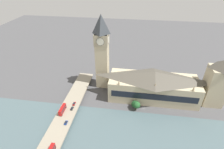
{
  "coord_description": "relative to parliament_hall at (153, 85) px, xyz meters",
  "views": [
    {
      "loc": [
        -120.26,
        10.95,
        110.63
      ],
      "look_at": [
        22.64,
        32.09,
        18.9
      ],
      "focal_mm": 28.0,
      "sensor_mm": 36.0,
      "label": 1
    }
  ],
  "objects": [
    {
      "name": "tree_embankment_mid",
      "position": [
        -20.53,
        14.29,
        -8.33
      ],
      "size": [
        6.4,
        6.4,
        9.14
      ],
      "color": "brown",
      "rests_on": "ground_plane"
    },
    {
      "name": "tree_embankment_near",
      "position": [
        -18.45,
        15.91,
        -9.52
      ],
      "size": [
        6.38,
        6.38,
        7.92
      ],
      "color": "brown",
      "rests_on": "ground_plane"
    },
    {
      "name": "car_northbound_lead",
      "position": [
        -48.18,
        68.95,
        -9.47
      ],
      "size": [
        4.16,
        1.92,
        1.38
      ],
      "color": "navy",
      "rests_on": "road_bridge"
    },
    {
      "name": "double_decker_bus_mid",
      "position": [
        -36.29,
        76.31,
        -7.43
      ],
      "size": [
        11.26,
        2.61,
        5.0
      ],
      "color": "red",
      "rests_on": "road_bridge"
    },
    {
      "name": "car_northbound_mid",
      "position": [
        -32.02,
        69.71,
        -9.48
      ],
      "size": [
        4.07,
        1.75,
        1.39
      ],
      "color": "black",
      "rests_on": "road_bridge"
    },
    {
      "name": "parliament_hall",
      "position": [
        0.0,
        0.0,
        0.0
      ],
      "size": [
        29.09,
        82.12,
        28.7
      ],
      "color": "#C1B28E",
      "rests_on": "ground_plane"
    },
    {
      "name": "car_northbound_tail",
      "position": [
        -25.96,
        69.81,
        -9.45
      ],
      "size": [
        4.62,
        1.83,
        1.43
      ],
      "color": "maroon",
      "rests_on": "road_bridge"
    },
    {
      "name": "victoria_tower",
      "position": [
        0.06,
        -53.49,
        8.1
      ],
      "size": [
        16.85,
        16.85,
        48.68
      ],
      "color": "#C1B28E",
      "rests_on": "ground_plane"
    },
    {
      "name": "road_bridge",
      "position": [
        -56.84,
        72.86,
        -10.97
      ],
      "size": [
        166.11,
        15.72,
        4.07
      ],
      "color": "gray",
      "rests_on": "ground_plane"
    },
    {
      "name": "ground_plane",
      "position": [
        -17.32,
        8.0,
        -14.24
      ],
      "size": [
        600.0,
        600.0,
        0.0
      ],
      "primitive_type": "plane",
      "color": "#4C4C4F"
    },
    {
      "name": "river_water",
      "position": [
        -56.84,
        8.0,
        -14.09
      ],
      "size": [
        67.06,
        360.0,
        0.3
      ],
      "primitive_type": "cube",
      "color": "#4C6066",
      "rests_on": "ground_plane"
    },
    {
      "name": "clock_tower",
      "position": [
        13.23,
        51.03,
        25.47
      ],
      "size": [
        13.16,
        13.16,
        74.51
      ],
      "color": "#C1B28E",
      "rests_on": "ground_plane"
    }
  ]
}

